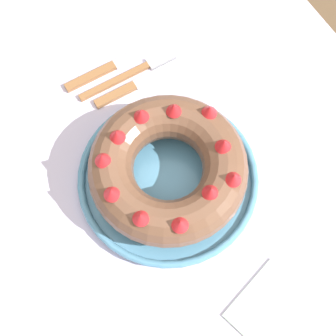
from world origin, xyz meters
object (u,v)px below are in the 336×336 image
at_px(cake_knife, 133,86).
at_px(napkin, 290,326).
at_px(fork, 135,71).
at_px(serving_dish, 168,178).
at_px(serving_knife, 113,66).
at_px(bundt_cake, 168,168).

bearing_deg(cake_knife, napkin, -3.31).
relative_size(cake_knife, napkin, 1.06).
xyz_separation_m(fork, cake_knife, (0.03, -0.02, 0.00)).
bearing_deg(fork, serving_dish, -16.41).
xyz_separation_m(serving_dish, cake_knife, (-0.19, 0.04, -0.01)).
xyz_separation_m(serving_knife, napkin, (0.53, 0.02, -0.00)).
bearing_deg(napkin, serving_dish, -172.18).
bearing_deg(cake_knife, serving_knife, -171.38).
height_order(bundt_cake, cake_knife, bundt_cake).
relative_size(bundt_cake, cake_knife, 1.42).
bearing_deg(serving_knife, bundt_cake, -7.60).
relative_size(serving_dish, bundt_cake, 1.19).
height_order(serving_dish, napkin, serving_dish).
distance_m(fork, cake_knife, 0.03).
height_order(serving_dish, fork, serving_dish).
bearing_deg(serving_dish, cake_knife, 168.88).
height_order(serving_knife, cake_knife, same).
bearing_deg(serving_dish, napkin, 7.82).
bearing_deg(cake_knife, serving_dish, -14.86).
bearing_deg(fork, napkin, -3.60).
relative_size(serving_dish, napkin, 1.79).
xyz_separation_m(serving_dish, bundt_cake, (0.00, -0.00, 0.05)).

